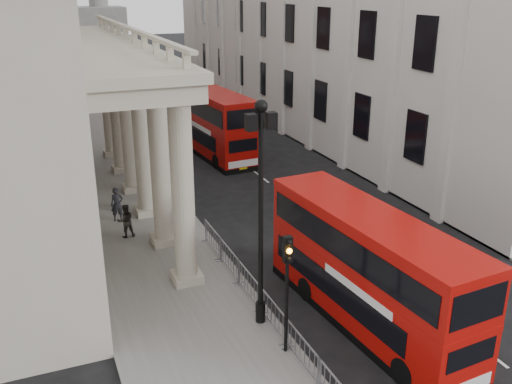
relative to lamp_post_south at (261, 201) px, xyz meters
name	(u,v)px	position (x,y,z in m)	size (l,w,h in m)	color
sidewalk_west	(99,150)	(-2.40, 26.00, -4.85)	(6.00, 140.00, 0.12)	slate
sidewalk_east	(296,130)	(14.10, 26.00, -4.85)	(3.00, 140.00, 0.12)	slate
kerb	(138,146)	(0.55, 26.00, -4.84)	(0.20, 140.00, 0.14)	slate
lamp_post_south	(261,201)	(0.00, 0.00, 0.00)	(1.05, 0.44, 8.32)	black
lamp_post_mid	(156,110)	(0.00, 16.00, 0.00)	(1.05, 0.44, 8.32)	black
lamp_post_north	(113,72)	(0.00, 32.00, 0.00)	(1.05, 0.44, 8.32)	black
traffic_light	(287,274)	(0.10, -2.02, -1.80)	(0.28, 0.33, 4.30)	black
crowd_barriers	(287,332)	(0.25, -1.77, -4.24)	(0.50, 18.75, 1.10)	gray
bus_near	(368,268)	(3.67, -1.32, -2.65)	(3.21, 10.18, 4.32)	#B00C08
bus_far	(211,121)	(5.33, 22.31, -2.46)	(3.54, 11.06, 4.69)	#A90B07
pedestrian_a	(117,204)	(-3.31, 11.68, -3.88)	(0.66, 0.43, 1.81)	black
pedestrian_b	(126,221)	(-3.26, 9.43, -3.94)	(0.83, 0.64, 1.70)	#2A2521
pedestrian_c	(142,176)	(-1.19, 15.69, -3.87)	(0.90, 0.59, 1.84)	black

